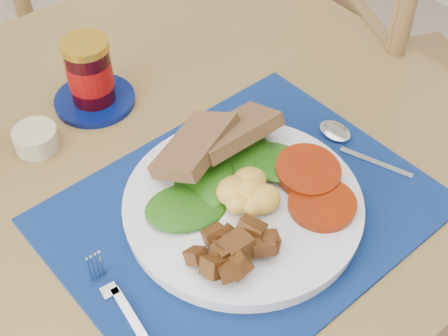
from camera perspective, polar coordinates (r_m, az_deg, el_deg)
name	(u,v)px	position (r m, az deg, el deg)	size (l,w,h in m)	color
table	(43,253)	(0.94, -16.22, -7.44)	(1.40, 0.90, 0.75)	brown
chair_end	(390,57)	(1.42, 14.90, 9.78)	(0.55, 0.56, 1.16)	brown
placemat	(243,212)	(0.84, 1.72, -4.01)	(0.48, 0.38, 0.00)	black
breakfast_plate	(242,204)	(0.81, 1.62, -3.35)	(0.31, 0.31, 0.08)	silver
fork	(118,302)	(0.76, -9.64, -11.99)	(0.03, 0.15, 0.00)	#B2B5BA
spoon	(348,142)	(0.94, 11.27, 2.35)	(0.05, 0.16, 0.00)	#B2B5BA
ramekin	(36,139)	(0.95, -16.81, 2.58)	(0.06, 0.06, 0.03)	tan
jam_on_saucer	(90,77)	(0.99, -12.11, 8.14)	(0.13, 0.13, 0.12)	#04104D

